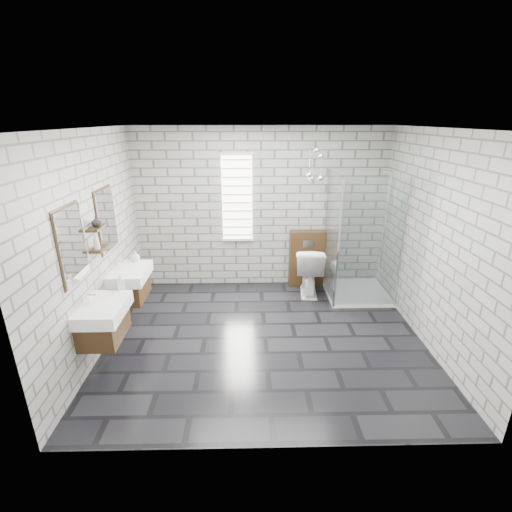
{
  "coord_description": "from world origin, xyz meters",
  "views": [
    {
      "loc": [
        -0.22,
        -4.33,
        2.81
      ],
      "look_at": [
        -0.12,
        0.35,
        1.06
      ],
      "focal_mm": 26.0,
      "sensor_mm": 36.0,
      "label": 1
    }
  ],
  "objects_px": {
    "vanity_left": "(100,311)",
    "vanity_right": "(127,275)",
    "cistern_panel": "(307,258)",
    "shower_enclosure": "(354,269)",
    "toilet": "(309,269)"
  },
  "relations": [
    {
      "from": "vanity_left",
      "to": "vanity_right",
      "type": "xyz_separation_m",
      "value": [
        0.0,
        1.03,
        0.0
      ]
    },
    {
      "from": "cistern_panel",
      "to": "shower_enclosure",
      "type": "distance_m",
      "value": 0.87
    },
    {
      "from": "shower_enclosure",
      "to": "vanity_right",
      "type": "bearing_deg",
      "value": -167.67
    },
    {
      "from": "cistern_panel",
      "to": "toilet",
      "type": "height_order",
      "value": "cistern_panel"
    },
    {
      "from": "vanity_left",
      "to": "toilet",
      "type": "distance_m",
      "value": 3.38
    },
    {
      "from": "vanity_right",
      "to": "toilet",
      "type": "relative_size",
      "value": 1.91
    },
    {
      "from": "vanity_left",
      "to": "shower_enclosure",
      "type": "height_order",
      "value": "shower_enclosure"
    },
    {
      "from": "vanity_left",
      "to": "vanity_right",
      "type": "height_order",
      "value": "same"
    },
    {
      "from": "cistern_panel",
      "to": "shower_enclosure",
      "type": "xyz_separation_m",
      "value": [
        0.7,
        -0.52,
        0.0
      ]
    },
    {
      "from": "toilet",
      "to": "cistern_panel",
      "type": "bearing_deg",
      "value": -84.23
    },
    {
      "from": "vanity_left",
      "to": "toilet",
      "type": "relative_size",
      "value": 1.91
    },
    {
      "from": "vanity_right",
      "to": "cistern_panel",
      "type": "relative_size",
      "value": 1.57
    },
    {
      "from": "toilet",
      "to": "shower_enclosure",
      "type": "bearing_deg",
      "value": 168.09
    },
    {
      "from": "vanity_right",
      "to": "cistern_panel",
      "type": "bearing_deg",
      "value": 25.0
    },
    {
      "from": "vanity_left",
      "to": "toilet",
      "type": "bearing_deg",
      "value": 36.4
    }
  ]
}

